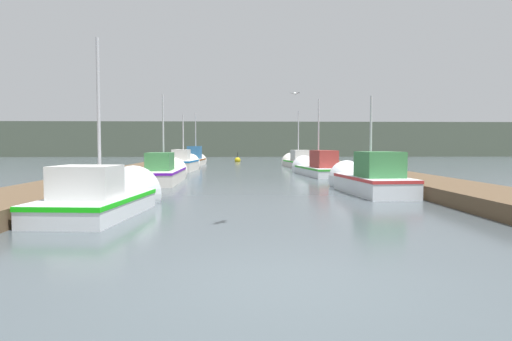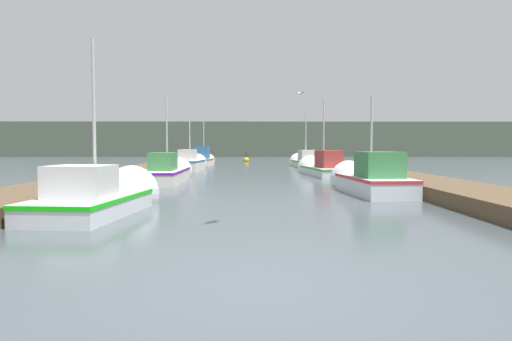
{
  "view_description": "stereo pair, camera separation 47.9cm",
  "coord_description": "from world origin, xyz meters",
  "px_view_note": "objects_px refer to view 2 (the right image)",
  "views": [
    {
      "loc": [
        -0.58,
        -5.52,
        1.67
      ],
      "look_at": [
        0.04,
        10.64,
        0.77
      ],
      "focal_mm": 32.0,
      "sensor_mm": 36.0,
      "label": 1
    },
    {
      "loc": [
        -0.11,
        -5.53,
        1.67
      ],
      "look_at": [
        0.04,
        10.64,
        0.77
      ],
      "focal_mm": 32.0,
      "sensor_mm": 36.0,
      "label": 2
    }
  ],
  "objects_px": {
    "fishing_boat_6": "(204,159)",
    "seagull_lead": "(299,93)",
    "fishing_boat_3": "(322,168)",
    "mooring_piling_1": "(185,158)",
    "fishing_boat_2": "(169,172)",
    "mooring_piling_2": "(306,156)",
    "fishing_boat_0": "(102,197)",
    "channel_buoy": "(246,160)",
    "fishing_boat_4": "(191,163)",
    "fishing_boat_1": "(368,179)",
    "mooring_piling_0": "(173,164)",
    "mooring_piling_3": "(195,158)",
    "fishing_boat_5": "(305,161)"
  },
  "relations": [
    {
      "from": "mooring_piling_3",
      "to": "channel_buoy",
      "type": "distance_m",
      "value": 6.58
    },
    {
      "from": "fishing_boat_3",
      "to": "mooring_piling_3",
      "type": "relative_size",
      "value": 6.21
    },
    {
      "from": "mooring_piling_0",
      "to": "mooring_piling_3",
      "type": "relative_size",
      "value": 0.93
    },
    {
      "from": "mooring_piling_2",
      "to": "seagull_lead",
      "type": "xyz_separation_m",
      "value": [
        -2.9,
        -21.41,
        3.71
      ]
    },
    {
      "from": "fishing_boat_6",
      "to": "mooring_piling_1",
      "type": "xyz_separation_m",
      "value": [
        -0.92,
        -4.62,
        0.18
      ]
    },
    {
      "from": "mooring_piling_1",
      "to": "fishing_boat_3",
      "type": "bearing_deg",
      "value": -44.21
    },
    {
      "from": "fishing_boat_6",
      "to": "mooring_piling_2",
      "type": "xyz_separation_m",
      "value": [
        9.38,
        5.6,
        0.07
      ]
    },
    {
      "from": "fishing_boat_2",
      "to": "fishing_boat_6",
      "type": "xyz_separation_m",
      "value": [
        -0.21,
        17.72,
        0.09
      ]
    },
    {
      "from": "fishing_boat_3",
      "to": "fishing_boat_6",
      "type": "height_order",
      "value": "fishing_boat_6"
    },
    {
      "from": "fishing_boat_3",
      "to": "channel_buoy",
      "type": "height_order",
      "value": "fishing_boat_3"
    },
    {
      "from": "fishing_boat_1",
      "to": "seagull_lead",
      "type": "bearing_deg",
      "value": 98.65
    },
    {
      "from": "fishing_boat_1",
      "to": "mooring_piling_2",
      "type": "distance_m",
      "value": 28.63
    },
    {
      "from": "fishing_boat_6",
      "to": "mooring_piling_2",
      "type": "relative_size",
      "value": 4.19
    },
    {
      "from": "fishing_boat_6",
      "to": "mooring_piling_0",
      "type": "height_order",
      "value": "fishing_boat_6"
    },
    {
      "from": "fishing_boat_3",
      "to": "mooring_piling_3",
      "type": "height_order",
      "value": "fishing_boat_3"
    },
    {
      "from": "fishing_boat_4",
      "to": "fishing_boat_6",
      "type": "distance_m",
      "value": 8.58
    },
    {
      "from": "fishing_boat_4",
      "to": "seagull_lead",
      "type": "relative_size",
      "value": 8.7
    },
    {
      "from": "fishing_boat_2",
      "to": "fishing_boat_6",
      "type": "bearing_deg",
      "value": 90.08
    },
    {
      "from": "fishing_boat_2",
      "to": "fishing_boat_4",
      "type": "bearing_deg",
      "value": 90.65
    },
    {
      "from": "mooring_piling_0",
      "to": "mooring_piling_2",
      "type": "bearing_deg",
      "value": 55.1
    },
    {
      "from": "mooring_piling_1",
      "to": "mooring_piling_2",
      "type": "xyz_separation_m",
      "value": [
        10.3,
        10.22,
        -0.12
      ]
    },
    {
      "from": "fishing_boat_2",
      "to": "fishing_boat_6",
      "type": "distance_m",
      "value": 17.72
    },
    {
      "from": "fishing_boat_6",
      "to": "mooring_piling_0",
      "type": "distance_m",
      "value": 9.35
    },
    {
      "from": "mooring_piling_2",
      "to": "fishing_boat_0",
      "type": "bearing_deg",
      "value": -105.35
    },
    {
      "from": "fishing_boat_4",
      "to": "mooring_piling_1",
      "type": "relative_size",
      "value": 3.37
    },
    {
      "from": "fishing_boat_0",
      "to": "mooring_piling_1",
      "type": "height_order",
      "value": "fishing_boat_0"
    },
    {
      "from": "fishing_boat_2",
      "to": "fishing_boat_4",
      "type": "distance_m",
      "value": 9.14
    },
    {
      "from": "fishing_boat_6",
      "to": "fishing_boat_2",
      "type": "bearing_deg",
      "value": -86.73
    },
    {
      "from": "seagull_lead",
      "to": "mooring_piling_1",
      "type": "bearing_deg",
      "value": 153.85
    },
    {
      "from": "fishing_boat_6",
      "to": "mooring_piling_1",
      "type": "bearing_deg",
      "value": -98.66
    },
    {
      "from": "mooring_piling_3",
      "to": "mooring_piling_1",
      "type": "bearing_deg",
      "value": -88.62
    },
    {
      "from": "mooring_piling_2",
      "to": "fishing_boat_6",
      "type": "bearing_deg",
      "value": -149.15
    },
    {
      "from": "fishing_boat_0",
      "to": "mooring_piling_3",
      "type": "relative_size",
      "value": 4.74
    },
    {
      "from": "fishing_boat_0",
      "to": "mooring_piling_1",
      "type": "bearing_deg",
      "value": 98.75
    },
    {
      "from": "fishing_boat_5",
      "to": "mooring_piling_1",
      "type": "relative_size",
      "value": 4.32
    },
    {
      "from": "fishing_boat_1",
      "to": "mooring_piling_0",
      "type": "distance_m",
      "value": 16.5
    },
    {
      "from": "fishing_boat_0",
      "to": "fishing_boat_1",
      "type": "bearing_deg",
      "value": 35.18
    },
    {
      "from": "mooring_piling_0",
      "to": "channel_buoy",
      "type": "relative_size",
      "value": 0.86
    },
    {
      "from": "fishing_boat_4",
      "to": "mooring_piling_3",
      "type": "bearing_deg",
      "value": 99.86
    },
    {
      "from": "fishing_boat_3",
      "to": "mooring_piling_0",
      "type": "bearing_deg",
      "value": 150.06
    },
    {
      "from": "mooring_piling_0",
      "to": "mooring_piling_1",
      "type": "height_order",
      "value": "mooring_piling_1"
    },
    {
      "from": "fishing_boat_6",
      "to": "seagull_lead",
      "type": "relative_size",
      "value": 8.95
    },
    {
      "from": "fishing_boat_0",
      "to": "fishing_boat_1",
      "type": "xyz_separation_m",
      "value": [
        7.87,
        4.45,
        0.11
      ]
    },
    {
      "from": "fishing_boat_3",
      "to": "channel_buoy",
      "type": "distance_m",
      "value": 20.68
    },
    {
      "from": "fishing_boat_3",
      "to": "mooring_piling_1",
      "type": "bearing_deg",
      "value": 129.86
    },
    {
      "from": "fishing_boat_2",
      "to": "seagull_lead",
      "type": "xyz_separation_m",
      "value": [
        6.26,
        1.91,
        3.87
      ]
    },
    {
      "from": "fishing_boat_0",
      "to": "mooring_piling_1",
      "type": "xyz_separation_m",
      "value": [
        -1.22,
        22.83,
        0.33
      ]
    },
    {
      "from": "fishing_boat_0",
      "to": "channel_buoy",
      "type": "xyz_separation_m",
      "value": [
        3.22,
        34.33,
        -0.19
      ]
    },
    {
      "from": "fishing_boat_0",
      "to": "fishing_boat_3",
      "type": "distance_m",
      "value": 16.1
    },
    {
      "from": "mooring_piling_1",
      "to": "mooring_piling_3",
      "type": "relative_size",
      "value": 1.35
    }
  ]
}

